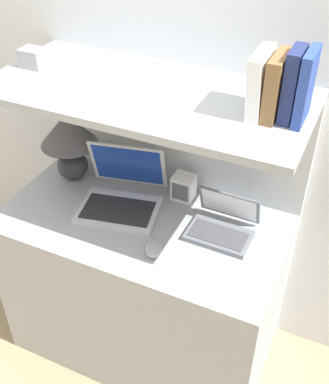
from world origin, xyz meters
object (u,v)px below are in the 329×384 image
at_px(laptop_large, 122,195).
at_px(laptop_small, 222,226).
at_px(book_blue, 306,87).
at_px(shelf_gadget, 33,58).
at_px(table_lamp, 69,137).
at_px(book_navy, 292,85).
at_px(book_brown, 276,86).
at_px(computer_mouse, 153,248).
at_px(book_white, 261,83).
at_px(router_box, 184,187).

xyz_separation_m(laptop_large, laptop_small, (0.44, 0.01, -0.02)).
distance_m(book_blue, shelf_gadget, 1.00).
xyz_separation_m(table_lamp, laptop_small, (0.73, -0.08, -0.17)).
bearing_deg(book_navy, laptop_small, 179.71).
distance_m(book_navy, book_brown, 0.05).
bearing_deg(book_navy, computer_mouse, -150.60).
relative_size(laptop_small, book_navy, 1.12).
height_order(laptop_large, computer_mouse, laptop_large).
relative_size(book_navy, book_white, 1.11).
xyz_separation_m(book_blue, book_navy, (-0.04, 0.00, -0.00)).
bearing_deg(book_blue, shelf_gadget, 180.00).
distance_m(laptop_large, book_brown, 0.81).
relative_size(table_lamp, router_box, 2.88).
height_order(book_brown, book_white, book_white).
distance_m(computer_mouse, router_box, 0.35).
xyz_separation_m(book_navy, book_brown, (-0.05, 0.00, -0.01)).
height_order(table_lamp, router_box, table_lamp).
relative_size(book_brown, shelf_gadget, 2.22).
distance_m(table_lamp, router_box, 0.54).
distance_m(router_box, book_blue, 0.75).
relative_size(router_box, book_white, 0.56).
xyz_separation_m(table_lamp, book_white, (0.81, -0.08, 0.43)).
relative_size(router_box, book_brown, 0.57).
xyz_separation_m(laptop_large, book_navy, (0.61, 0.01, 0.60)).
bearing_deg(laptop_large, book_navy, 0.70).
bearing_deg(router_box, computer_mouse, -85.39).
height_order(table_lamp, book_brown, book_brown).
bearing_deg(book_blue, computer_mouse, -153.08).
height_order(laptop_small, book_white, book_white).
bearing_deg(book_white, router_box, 154.55).
relative_size(book_blue, book_white, 1.12).
bearing_deg(book_white, computer_mouse, -142.75).
distance_m(laptop_large, book_white, 0.78).
bearing_deg(book_navy, laptop_large, -179.30).
xyz_separation_m(laptop_small, computer_mouse, (-0.19, -0.21, -0.02)).
xyz_separation_m(table_lamp, book_navy, (0.90, -0.08, 0.44)).
distance_m(laptop_small, computer_mouse, 0.29).
bearing_deg(book_brown, book_navy, 0.00).
bearing_deg(laptop_large, book_brown, 0.76).
bearing_deg(table_lamp, book_blue, -4.72).
xyz_separation_m(laptop_small, shelf_gadget, (-0.78, -0.00, 0.54)).
bearing_deg(shelf_gadget, laptop_small, 0.06).
relative_size(laptop_small, book_brown, 1.27).
xyz_separation_m(laptop_large, router_box, (0.21, 0.15, 0.00)).
distance_m(table_lamp, book_blue, 1.05).
distance_m(laptop_large, shelf_gadget, 0.63).
relative_size(book_white, shelf_gadget, 2.26).
relative_size(laptop_large, book_blue, 1.71).
bearing_deg(book_navy, shelf_gadget, 180.00).
relative_size(laptop_small, router_box, 2.22).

